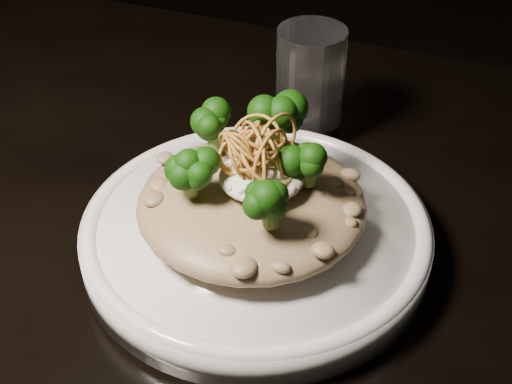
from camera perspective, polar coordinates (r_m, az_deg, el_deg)
table at (r=0.58m, az=2.15°, el=-13.48°), size 1.10×0.80×0.75m
plate at (r=0.54m, az=0.00°, el=-3.49°), size 0.26×0.26×0.03m
risotto at (r=0.52m, az=-0.36°, el=-0.91°), size 0.17×0.17×0.04m
broccoli at (r=0.50m, az=-0.06°, el=2.95°), size 0.11×0.11×0.04m
cheese at (r=0.50m, az=0.44°, el=1.24°), size 0.06×0.06×0.02m
shallots at (r=0.49m, az=0.07°, el=3.84°), size 0.05×0.05×0.03m
drinking_glass at (r=0.64m, az=4.33°, el=8.47°), size 0.06×0.06×0.11m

